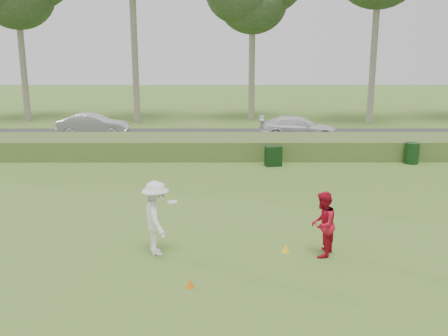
{
  "coord_description": "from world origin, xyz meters",
  "views": [
    {
      "loc": [
        -0.02,
        -11.52,
        5.03
      ],
      "look_at": [
        0.0,
        4.0,
        1.3
      ],
      "focal_mm": 40.0,
      "sensor_mm": 36.0,
      "label": 1
    }
  ],
  "objects_px": {
    "trash_bin": "(412,153)",
    "car_right": "(298,128)",
    "cone_orange": "(190,283)",
    "utility_cabinet": "(273,156)",
    "car_mid": "(93,125)",
    "cone_yellow": "(286,248)",
    "player_red": "(323,224)",
    "player_white": "(156,218)"
  },
  "relations": [
    {
      "from": "car_mid",
      "to": "trash_bin",
      "type": "bearing_deg",
      "value": -114.34
    },
    {
      "from": "cone_orange",
      "to": "utility_cabinet",
      "type": "relative_size",
      "value": 0.23
    },
    {
      "from": "utility_cabinet",
      "to": "player_red",
      "type": "bearing_deg",
      "value": -98.51
    },
    {
      "from": "cone_orange",
      "to": "utility_cabinet",
      "type": "height_order",
      "value": "utility_cabinet"
    },
    {
      "from": "car_mid",
      "to": "car_right",
      "type": "relative_size",
      "value": 0.91
    },
    {
      "from": "trash_bin",
      "to": "car_right",
      "type": "height_order",
      "value": "car_right"
    },
    {
      "from": "car_mid",
      "to": "cone_orange",
      "type": "bearing_deg",
      "value": -161.63
    },
    {
      "from": "player_white",
      "to": "car_mid",
      "type": "distance_m",
      "value": 17.73
    },
    {
      "from": "cone_yellow",
      "to": "trash_bin",
      "type": "distance_m",
      "value": 12.16
    },
    {
      "from": "player_white",
      "to": "cone_yellow",
      "type": "relative_size",
      "value": 8.1
    },
    {
      "from": "player_white",
      "to": "cone_yellow",
      "type": "height_order",
      "value": "player_white"
    },
    {
      "from": "trash_bin",
      "to": "car_mid",
      "type": "distance_m",
      "value": 17.26
    },
    {
      "from": "player_red",
      "to": "car_right",
      "type": "bearing_deg",
      "value": -161.78
    },
    {
      "from": "cone_orange",
      "to": "car_mid",
      "type": "xyz_separation_m",
      "value": [
        -6.78,
        18.59,
        0.62
      ]
    },
    {
      "from": "car_right",
      "to": "utility_cabinet",
      "type": "bearing_deg",
      "value": 166.9
    },
    {
      "from": "trash_bin",
      "to": "car_mid",
      "type": "relative_size",
      "value": 0.24
    },
    {
      "from": "cone_yellow",
      "to": "trash_bin",
      "type": "bearing_deg",
      "value": 55.69
    },
    {
      "from": "player_red",
      "to": "car_mid",
      "type": "distance_m",
      "value": 19.59
    },
    {
      "from": "player_red",
      "to": "car_right",
      "type": "xyz_separation_m",
      "value": [
        1.74,
        16.05,
        -0.12
      ]
    },
    {
      "from": "utility_cabinet",
      "to": "car_right",
      "type": "xyz_separation_m",
      "value": [
        2.0,
        6.3,
        0.26
      ]
    },
    {
      "from": "cone_orange",
      "to": "utility_cabinet",
      "type": "xyz_separation_m",
      "value": [
        2.91,
        11.47,
        0.34
      ]
    },
    {
      "from": "player_white",
      "to": "cone_yellow",
      "type": "xyz_separation_m",
      "value": [
        3.25,
        0.05,
        -0.82
      ]
    },
    {
      "from": "car_right",
      "to": "car_mid",
      "type": "bearing_deg",
      "value": 90.42
    },
    {
      "from": "utility_cabinet",
      "to": "trash_bin",
      "type": "bearing_deg",
      "value": -5.69
    },
    {
      "from": "cone_yellow",
      "to": "trash_bin",
      "type": "relative_size",
      "value": 0.25
    },
    {
      "from": "cone_orange",
      "to": "car_mid",
      "type": "bearing_deg",
      "value": 110.03
    },
    {
      "from": "cone_orange",
      "to": "car_right",
      "type": "height_order",
      "value": "car_right"
    },
    {
      "from": "cone_yellow",
      "to": "car_mid",
      "type": "distance_m",
      "value": 19.01
    },
    {
      "from": "player_red",
      "to": "car_mid",
      "type": "relative_size",
      "value": 0.41
    },
    {
      "from": "trash_bin",
      "to": "car_right",
      "type": "xyz_separation_m",
      "value": [
        -4.24,
        5.83,
        0.23
      ]
    },
    {
      "from": "trash_bin",
      "to": "car_mid",
      "type": "bearing_deg",
      "value": 157.32
    },
    {
      "from": "player_red",
      "to": "player_white",
      "type": "bearing_deg",
      "value": -67.44
    },
    {
      "from": "player_red",
      "to": "cone_orange",
      "type": "xyz_separation_m",
      "value": [
        -3.16,
        -1.72,
        -0.72
      ]
    },
    {
      "from": "cone_yellow",
      "to": "car_right",
      "type": "bearing_deg",
      "value": 80.67
    },
    {
      "from": "utility_cabinet",
      "to": "trash_bin",
      "type": "relative_size",
      "value": 0.93
    },
    {
      "from": "player_red",
      "to": "cone_orange",
      "type": "relative_size",
      "value": 8.13
    },
    {
      "from": "trash_bin",
      "to": "car_right",
      "type": "distance_m",
      "value": 7.21
    },
    {
      "from": "utility_cabinet",
      "to": "car_mid",
      "type": "xyz_separation_m",
      "value": [
        -9.69,
        7.13,
        0.28
      ]
    },
    {
      "from": "cone_orange",
      "to": "car_mid",
      "type": "height_order",
      "value": "car_mid"
    },
    {
      "from": "trash_bin",
      "to": "utility_cabinet",
      "type": "bearing_deg",
      "value": -175.7
    },
    {
      "from": "player_white",
      "to": "cone_orange",
      "type": "bearing_deg",
      "value": -172.56
    },
    {
      "from": "car_right",
      "to": "cone_yellow",
      "type": "bearing_deg",
      "value": 175.15
    }
  ]
}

